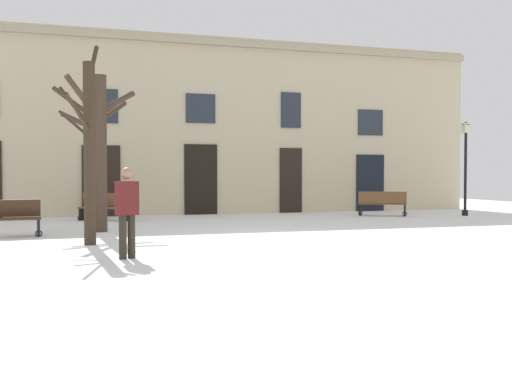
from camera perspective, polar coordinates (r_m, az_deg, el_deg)
name	(u,v)px	position (r m, az deg, el deg)	size (l,w,h in m)	color
ground_plane	(279,240)	(13.84, 2.26, -4.65)	(37.07, 37.07, 0.00)	white
building_facade	(197,124)	(22.91, -5.62, 6.47)	(23.17, 0.60, 6.77)	beige
tree_left_of_center	(89,148)	(13.43, -15.72, 4.10)	(0.90, 1.87, 4.42)	#382B1E
tree_center	(99,146)	(16.39, -14.83, 4.26)	(2.22, 1.64, 4.15)	#423326
streetlamp	(466,158)	(23.23, 19.42, 3.12)	(0.30, 0.30, 3.47)	black
bench_facing_shops	(105,207)	(20.27, -14.25, -1.36)	(1.70, 1.26, 0.91)	brown
bench_near_center_tree	(382,203)	(22.24, 12.00, -1.07)	(1.73, 1.29, 0.90)	brown
person_crossing_plaza	(127,208)	(11.05, -12.25, -1.53)	(0.44, 0.36, 1.66)	#2D271E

